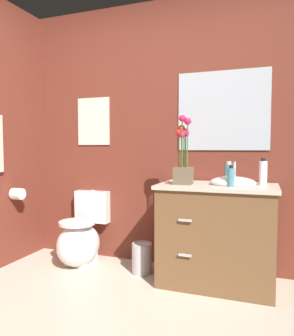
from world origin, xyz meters
TOP-DOWN VIEW (x-y plane):
  - wall_back at (0.20, 1.60)m, footprint 4.67×0.05m
  - toilet at (-0.86, 1.30)m, footprint 0.38×0.59m
  - vanity_cabinet at (0.44, 1.28)m, footprint 0.94×0.56m
  - flower_vase at (0.18, 1.19)m, footprint 0.14×0.14m
  - soap_bottle at (0.79, 1.39)m, footprint 0.06×0.06m
  - lotion_bottle at (0.56, 1.16)m, footprint 0.05×0.05m
  - hand_wash_bottle at (0.53, 1.29)m, footprint 0.07×0.07m
  - trash_bin at (-0.22, 1.28)m, footprint 0.18×0.18m
  - wall_poster at (-0.86, 1.57)m, footprint 0.36×0.01m
  - wall_mirror at (0.44, 1.57)m, footprint 0.80×0.01m
  - toilet_paper_roll at (-1.43, 1.11)m, footprint 0.11×0.11m

SIDE VIEW (x-z plane):
  - trash_bin at x=-0.22m, z-range 0.00..0.27m
  - toilet at x=-0.86m, z-range -0.10..0.59m
  - vanity_cabinet at x=0.44m, z-range -0.08..0.93m
  - toilet_paper_roll at x=-1.43m, z-range 0.62..0.74m
  - lotion_bottle at x=0.56m, z-range 0.82..0.98m
  - hand_wash_bottle at x=0.53m, z-range 0.82..1.00m
  - soap_bottle at x=0.79m, z-range 0.82..1.03m
  - flower_vase at x=0.18m, z-range 0.75..1.30m
  - wall_back at x=0.20m, z-range 0.00..2.50m
  - wall_poster at x=-0.86m, z-range 1.15..1.63m
  - wall_mirror at x=0.44m, z-range 1.10..1.80m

